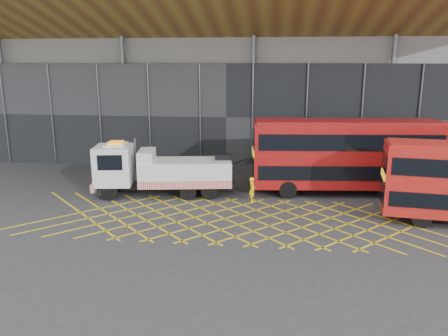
# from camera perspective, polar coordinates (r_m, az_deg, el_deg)

# --- Properties ---
(ground_plane) EXTENTS (120.00, 120.00, 0.00)m
(ground_plane) POSITION_cam_1_polar(r_m,az_deg,el_deg) (23.84, -7.65, -6.26)
(ground_plane) COLOR #2C2C2F
(road_markings) EXTENTS (24.76, 7.16, 0.01)m
(road_markings) POSITION_cam_1_polar(r_m,az_deg,el_deg) (23.20, 2.03, -6.69)
(road_markings) COLOR gold
(road_markings) RESTS_ON ground_plane
(construction_building) EXTENTS (55.00, 23.97, 18.00)m
(construction_building) POSITION_cam_1_polar(r_m,az_deg,el_deg) (40.29, 1.37, 14.90)
(construction_building) COLOR gray
(construction_building) RESTS_ON ground_plane
(recovery_truck) EXTENTS (9.95, 3.60, 3.45)m
(recovery_truck) POSITION_cam_1_polar(r_m,az_deg,el_deg) (27.19, -8.54, -0.30)
(recovery_truck) COLOR black
(recovery_truck) RESTS_ON ground_plane
(bus_towed) EXTENTS (11.61, 3.71, 4.64)m
(bus_towed) POSITION_cam_1_polar(r_m,az_deg,el_deg) (28.13, 15.51, 1.88)
(bus_towed) COLOR maroon
(bus_towed) RESTS_ON ground_plane
(worker) EXTENTS (0.43, 0.59, 1.49)m
(worker) POSITION_cam_1_polar(r_m,az_deg,el_deg) (25.89, 3.71, -2.82)
(worker) COLOR yellow
(worker) RESTS_ON ground_plane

